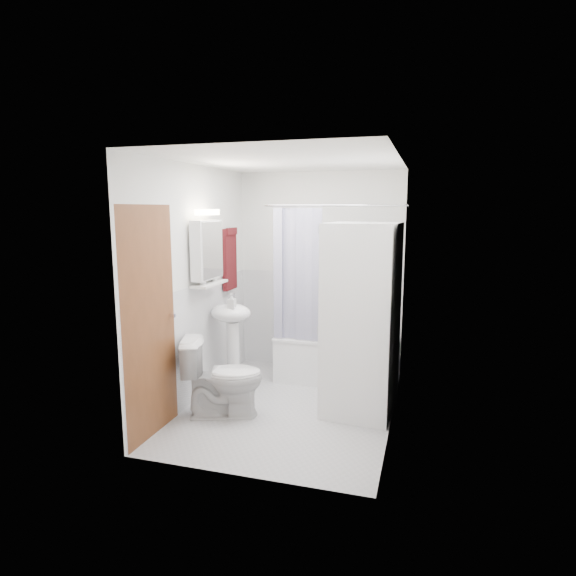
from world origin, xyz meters
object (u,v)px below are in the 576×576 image
(toilet, at_px, (223,378))
(bathtub, at_px, (336,356))
(washer_dryer, at_px, (361,320))
(sink, at_px, (232,326))

(toilet, bearing_deg, bathtub, -53.07)
(bathtub, distance_m, toilet, 1.52)
(washer_dryer, bearing_deg, sink, 175.57)
(bathtub, relative_size, toilet, 1.77)
(washer_dryer, bearing_deg, bathtub, 120.29)
(bathtub, distance_m, washer_dryer, 1.11)
(sink, distance_m, toilet, 0.78)
(bathtub, height_order, washer_dryer, washer_dryer)
(sink, xyz_separation_m, toilet, (0.19, -0.68, -0.33))
(sink, bearing_deg, washer_dryer, -9.23)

